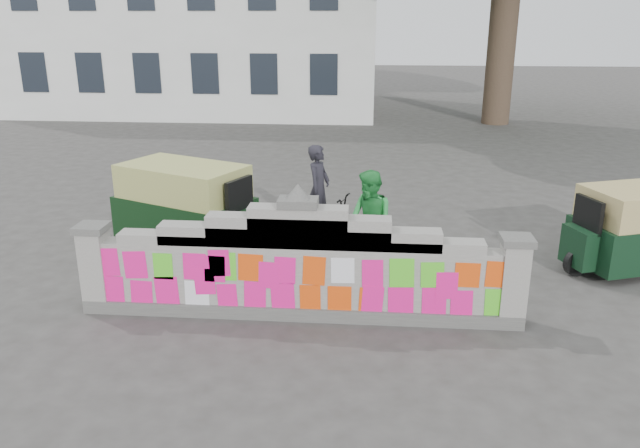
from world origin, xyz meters
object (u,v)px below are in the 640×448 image
at_px(cyclist_rider, 319,201).
at_px(rickshaw_left, 188,205).
at_px(cyclist_bike, 319,219).
at_px(pedestrian, 370,222).

xyz_separation_m(cyclist_rider, rickshaw_left, (-2.43, -0.43, -0.01)).
height_order(cyclist_bike, cyclist_rider, cyclist_rider).
bearing_deg(pedestrian, cyclist_bike, -177.87).
relative_size(pedestrian, rickshaw_left, 0.60).
distance_m(cyclist_bike, cyclist_rider, 0.34).
xyz_separation_m(cyclist_bike, rickshaw_left, (-2.43, -0.43, 0.33)).
xyz_separation_m(pedestrian, rickshaw_left, (-3.41, 0.87, -0.05)).
distance_m(cyclist_rider, rickshaw_left, 2.46).
height_order(cyclist_rider, pedestrian, pedestrian).
xyz_separation_m(cyclist_bike, cyclist_rider, (0.00, 0.00, 0.34)).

